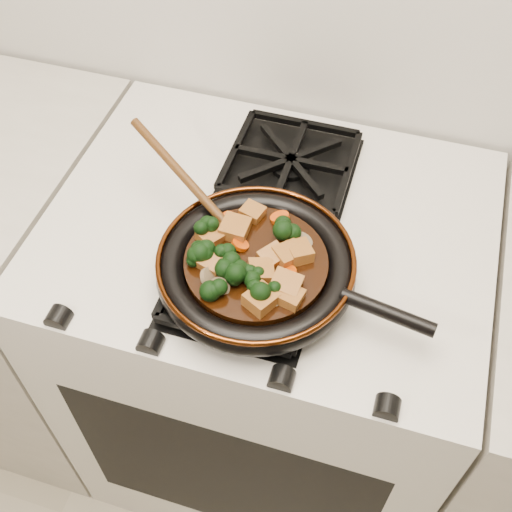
# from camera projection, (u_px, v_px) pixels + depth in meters

# --- Properties ---
(stove) EXTENTS (0.76, 0.60, 0.90)m
(stove) POSITION_uv_depth(u_px,v_px,m) (266.00, 355.00, 1.45)
(stove) COLOR beige
(stove) RESTS_ON ground
(burner_grate_front) EXTENTS (0.23, 0.23, 0.03)m
(burner_grate_front) POSITION_uv_depth(u_px,v_px,m) (244.00, 282.00, 1.00)
(burner_grate_front) COLOR black
(burner_grate_front) RESTS_ON stove
(burner_grate_back) EXTENTS (0.23, 0.23, 0.03)m
(burner_grate_back) POSITION_uv_depth(u_px,v_px,m) (291.00, 163.00, 1.17)
(burner_grate_back) COLOR black
(burner_grate_back) RESTS_ON stove
(skillet) EXTENTS (0.43, 0.31, 0.05)m
(skillet) POSITION_uv_depth(u_px,v_px,m) (257.00, 267.00, 0.98)
(skillet) COLOR black
(skillet) RESTS_ON burner_grate_front
(braising_sauce) EXTENTS (0.22, 0.22, 0.02)m
(braising_sauce) POSITION_uv_depth(u_px,v_px,m) (256.00, 265.00, 0.98)
(braising_sauce) COLOR black
(braising_sauce) RESTS_ON skillet
(tofu_cube_0) EXTENTS (0.04, 0.04, 0.03)m
(tofu_cube_0) POSITION_uv_depth(u_px,v_px,m) (235.00, 229.00, 1.00)
(tofu_cube_0) COLOR #945922
(tofu_cube_0) RESTS_ON braising_sauce
(tofu_cube_1) EXTENTS (0.05, 0.05, 0.03)m
(tofu_cube_1) POSITION_uv_depth(u_px,v_px,m) (300.00, 252.00, 0.97)
(tofu_cube_1) COLOR #945922
(tofu_cube_1) RESTS_ON braising_sauce
(tofu_cube_2) EXTENTS (0.05, 0.04, 0.03)m
(tofu_cube_2) POSITION_uv_depth(u_px,v_px,m) (286.00, 285.00, 0.93)
(tofu_cube_2) COLOR #945922
(tofu_cube_2) RESTS_ON braising_sauce
(tofu_cube_3) EXTENTS (0.05, 0.05, 0.02)m
(tofu_cube_3) POSITION_uv_depth(u_px,v_px,m) (210.00, 237.00, 0.99)
(tofu_cube_3) COLOR #945922
(tofu_cube_3) RESTS_ON braising_sauce
(tofu_cube_4) EXTENTS (0.04, 0.04, 0.02)m
(tofu_cube_4) POSITION_uv_depth(u_px,v_px,m) (252.00, 213.00, 1.02)
(tofu_cube_4) COLOR #945922
(tofu_cube_4) RESTS_ON braising_sauce
(tofu_cube_5) EXTENTS (0.05, 0.06, 0.03)m
(tofu_cube_5) POSITION_uv_depth(u_px,v_px,m) (261.00, 300.00, 0.91)
(tofu_cube_5) COLOR #945922
(tofu_cube_5) RESTS_ON braising_sauce
(tofu_cube_6) EXTENTS (0.05, 0.05, 0.03)m
(tofu_cube_6) POSITION_uv_depth(u_px,v_px,m) (273.00, 257.00, 0.96)
(tofu_cube_6) COLOR #945922
(tofu_cube_6) RESTS_ON braising_sauce
(tofu_cube_7) EXTENTS (0.04, 0.04, 0.02)m
(tofu_cube_7) POSITION_uv_depth(u_px,v_px,m) (290.00, 297.00, 0.92)
(tofu_cube_7) COLOR #945922
(tofu_cube_7) RESTS_ON braising_sauce
(tofu_cube_8) EXTENTS (0.05, 0.05, 0.03)m
(tofu_cube_8) POSITION_uv_depth(u_px,v_px,m) (261.00, 272.00, 0.95)
(tofu_cube_8) COLOR #945922
(tofu_cube_8) RESTS_ON braising_sauce
(tofu_cube_9) EXTENTS (0.05, 0.05, 0.03)m
(tofu_cube_9) POSITION_uv_depth(u_px,v_px,m) (212.00, 262.00, 0.96)
(tofu_cube_9) COLOR #945922
(tofu_cube_9) RESTS_ON braising_sauce
(tofu_cube_10) EXTENTS (0.06, 0.05, 0.03)m
(tofu_cube_10) POSITION_uv_depth(u_px,v_px,m) (288.00, 255.00, 0.97)
(tofu_cube_10) COLOR #945922
(tofu_cube_10) RESTS_ON braising_sauce
(broccoli_floret_0) EXTENTS (0.09, 0.09, 0.06)m
(broccoli_floret_0) POSITION_uv_depth(u_px,v_px,m) (289.00, 230.00, 0.99)
(broccoli_floret_0) COLOR black
(broccoli_floret_0) RESTS_ON braising_sauce
(broccoli_floret_1) EXTENTS (0.08, 0.07, 0.06)m
(broccoli_floret_1) POSITION_uv_depth(u_px,v_px,m) (213.00, 293.00, 0.92)
(broccoli_floret_1) COLOR black
(broccoli_floret_1) RESTS_ON braising_sauce
(broccoli_floret_2) EXTENTS (0.09, 0.09, 0.07)m
(broccoli_floret_2) POSITION_uv_depth(u_px,v_px,m) (202.00, 256.00, 0.96)
(broccoli_floret_2) COLOR black
(broccoli_floret_2) RESTS_ON braising_sauce
(broccoli_floret_3) EXTENTS (0.06, 0.06, 0.06)m
(broccoli_floret_3) POSITION_uv_depth(u_px,v_px,m) (226.00, 261.00, 0.96)
(broccoli_floret_3) COLOR black
(broccoli_floret_3) RESTS_ON braising_sauce
(broccoli_floret_4) EXTENTS (0.08, 0.08, 0.07)m
(broccoli_floret_4) POSITION_uv_depth(u_px,v_px,m) (267.00, 292.00, 0.92)
(broccoli_floret_4) COLOR black
(broccoli_floret_4) RESTS_ON braising_sauce
(broccoli_floret_5) EXTENTS (0.08, 0.08, 0.06)m
(broccoli_floret_5) POSITION_uv_depth(u_px,v_px,m) (199.00, 257.00, 0.96)
(broccoli_floret_5) COLOR black
(broccoli_floret_5) RESTS_ON braising_sauce
(broccoli_floret_6) EXTENTS (0.08, 0.08, 0.07)m
(broccoli_floret_6) POSITION_uv_depth(u_px,v_px,m) (252.00, 281.00, 0.93)
(broccoli_floret_6) COLOR black
(broccoli_floret_6) RESTS_ON braising_sauce
(broccoli_floret_7) EXTENTS (0.08, 0.08, 0.06)m
(broccoli_floret_7) POSITION_uv_depth(u_px,v_px,m) (210.00, 227.00, 1.00)
(broccoli_floret_7) COLOR black
(broccoli_floret_7) RESTS_ON braising_sauce
(broccoli_floret_8) EXTENTS (0.09, 0.09, 0.07)m
(broccoli_floret_8) POSITION_uv_depth(u_px,v_px,m) (229.00, 274.00, 0.94)
(broccoli_floret_8) COLOR black
(broccoli_floret_8) RESTS_ON braising_sauce
(carrot_coin_0) EXTENTS (0.03, 0.03, 0.02)m
(carrot_coin_0) POSITION_uv_depth(u_px,v_px,m) (280.00, 217.00, 1.02)
(carrot_coin_0) COLOR #CB4005
(carrot_coin_0) RESTS_ON braising_sauce
(carrot_coin_1) EXTENTS (0.03, 0.03, 0.02)m
(carrot_coin_1) POSITION_uv_depth(u_px,v_px,m) (228.00, 220.00, 1.01)
(carrot_coin_1) COLOR #CB4005
(carrot_coin_1) RESTS_ON braising_sauce
(carrot_coin_2) EXTENTS (0.03, 0.03, 0.02)m
(carrot_coin_2) POSITION_uv_depth(u_px,v_px,m) (222.00, 256.00, 0.97)
(carrot_coin_2) COLOR #CB4005
(carrot_coin_2) RESTS_ON braising_sauce
(carrot_coin_3) EXTENTS (0.03, 0.03, 0.02)m
(carrot_coin_3) POSITION_uv_depth(u_px,v_px,m) (233.00, 276.00, 0.95)
(carrot_coin_3) COLOR #CB4005
(carrot_coin_3) RESTS_ON braising_sauce
(carrot_coin_4) EXTENTS (0.03, 0.03, 0.02)m
(carrot_coin_4) POSITION_uv_depth(u_px,v_px,m) (240.00, 245.00, 0.98)
(carrot_coin_4) COLOR #CB4005
(carrot_coin_4) RESTS_ON braising_sauce
(carrot_coin_5) EXTENTS (0.03, 0.03, 0.02)m
(carrot_coin_5) POSITION_uv_depth(u_px,v_px,m) (287.00, 272.00, 0.95)
(carrot_coin_5) COLOR #CB4005
(carrot_coin_5) RESTS_ON braising_sauce
(mushroom_slice_0) EXTENTS (0.04, 0.04, 0.03)m
(mushroom_slice_0) POSITION_uv_depth(u_px,v_px,m) (219.00, 288.00, 0.93)
(mushroom_slice_0) COLOR brown
(mushroom_slice_0) RESTS_ON braising_sauce
(mushroom_slice_1) EXTENTS (0.03, 0.04, 0.03)m
(mushroom_slice_1) POSITION_uv_depth(u_px,v_px,m) (210.00, 278.00, 0.94)
(mushroom_slice_1) COLOR brown
(mushroom_slice_1) RESTS_ON braising_sauce
(mushroom_slice_2) EXTENTS (0.05, 0.04, 0.03)m
(mushroom_slice_2) POSITION_uv_depth(u_px,v_px,m) (275.00, 298.00, 0.92)
(mushroom_slice_2) COLOR brown
(mushroom_slice_2) RESTS_ON braising_sauce
(mushroom_slice_3) EXTENTS (0.05, 0.05, 0.02)m
(mushroom_slice_3) POSITION_uv_depth(u_px,v_px,m) (302.00, 241.00, 0.98)
(mushroom_slice_3) COLOR brown
(mushroom_slice_3) RESTS_ON braising_sauce
(wooden_spoon) EXTENTS (0.15, 0.10, 0.25)m
(wooden_spoon) POSITION_uv_depth(u_px,v_px,m) (201.00, 196.00, 1.02)
(wooden_spoon) COLOR #4D2C10
(wooden_spoon) RESTS_ON braising_sauce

